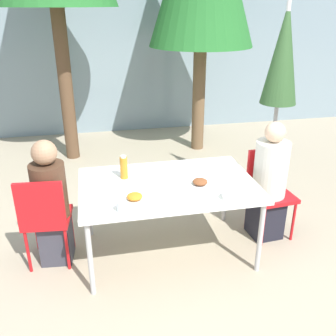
% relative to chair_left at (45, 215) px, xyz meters
% --- Properties ---
extents(ground_plane, '(24.00, 24.00, 0.00)m').
position_rel_chair_left_xyz_m(ground_plane, '(1.10, -0.03, -0.53)').
color(ground_plane, tan).
extents(building_facade, '(10.00, 0.20, 3.00)m').
position_rel_chair_left_xyz_m(building_facade, '(1.10, 3.98, 0.97)').
color(building_facade, gray).
rests_on(building_facade, ground).
extents(dining_table, '(1.58, 1.01, 0.74)m').
position_rel_chair_left_xyz_m(dining_table, '(1.10, -0.03, 0.16)').
color(dining_table, white).
rests_on(dining_table, ground).
extents(chair_left, '(0.44, 0.44, 0.89)m').
position_rel_chair_left_xyz_m(chair_left, '(0.00, 0.00, 0.00)').
color(chair_left, red).
rests_on(chair_left, ground).
extents(person_left, '(0.30, 0.30, 1.19)m').
position_rel_chair_left_xyz_m(person_left, '(0.06, 0.07, 0.05)').
color(person_left, '#383842').
rests_on(person_left, ground).
extents(chair_right, '(0.43, 0.43, 0.89)m').
position_rel_chair_left_xyz_m(chair_right, '(2.18, 0.14, 0.00)').
color(chair_right, red).
rests_on(chair_right, ground).
extents(person_right, '(0.33, 0.33, 1.22)m').
position_rel_chair_left_xyz_m(person_right, '(2.14, 0.05, 0.05)').
color(person_right, black).
rests_on(person_right, ground).
extents(closed_umbrella, '(0.39, 0.39, 2.27)m').
position_rel_chair_left_xyz_m(closed_umbrella, '(2.48, 0.71, 1.14)').
color(closed_umbrella, '#333333').
rests_on(closed_umbrella, ground).
extents(plate_0, '(0.23, 0.23, 0.07)m').
position_rel_chair_left_xyz_m(plate_0, '(0.76, -0.29, 0.24)').
color(plate_0, white).
rests_on(plate_0, dining_table).
extents(plate_1, '(0.24, 0.24, 0.07)m').
position_rel_chair_left_xyz_m(plate_1, '(1.37, -0.14, 0.24)').
color(plate_1, white).
rests_on(plate_1, dining_table).
extents(bottle, '(0.07, 0.07, 0.22)m').
position_rel_chair_left_xyz_m(bottle, '(0.72, 0.16, 0.32)').
color(bottle, '#B7751E').
rests_on(bottle, dining_table).
extents(drinking_cup, '(0.08, 0.08, 0.09)m').
position_rel_chair_left_xyz_m(drinking_cup, '(0.64, -0.44, 0.26)').
color(drinking_cup, silver).
rests_on(drinking_cup, dining_table).
extents(salad_bowl, '(0.14, 0.14, 0.06)m').
position_rel_chair_left_xyz_m(salad_bowl, '(1.55, -0.43, 0.24)').
color(salad_bowl, white).
rests_on(salad_bowl, dining_table).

